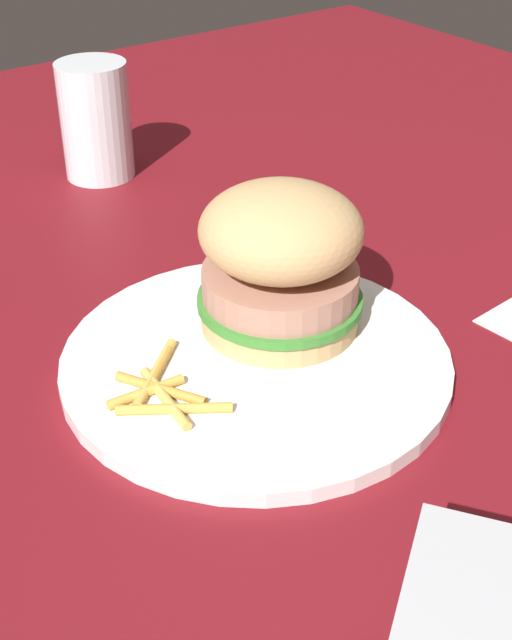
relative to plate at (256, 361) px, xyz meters
name	(u,v)px	position (x,y,z in m)	size (l,w,h in m)	color
ground_plane	(245,389)	(0.02, -0.02, -0.01)	(1.60, 1.60, 0.00)	maroon
plate	(256,361)	(0.00, 0.00, 0.00)	(0.28, 0.28, 0.01)	white
sandwich	(281,259)	(-0.02, 0.04, 0.06)	(0.12, 0.12, 0.11)	tan
fries_pile	(161,389)	(0.00, -0.08, 0.01)	(0.09, 0.08, 0.01)	gold
drink_glass	(96,127)	(-0.38, 0.07, 0.05)	(0.07, 0.07, 0.12)	silver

